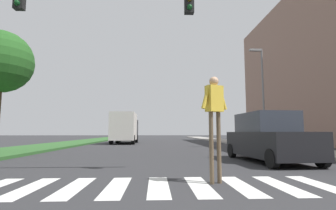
# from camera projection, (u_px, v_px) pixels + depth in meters

# --- Properties ---
(ground_plane) EXTENTS (140.00, 140.00, 0.00)m
(ground_plane) POSITION_uv_depth(u_px,v_px,m) (156.00, 143.00, 28.80)
(ground_plane) COLOR #2D2D30
(crosswalk) EXTENTS (7.65, 2.20, 0.01)m
(crosswalk) POSITION_uv_depth(u_px,v_px,m) (158.00, 186.00, 5.47)
(crosswalk) COLOR silver
(crosswalk) RESTS_ON ground_plane
(median_strip) EXTENTS (3.95, 64.00, 0.15)m
(median_strip) POSITION_uv_depth(u_px,v_px,m) (75.00, 143.00, 26.41)
(median_strip) COLOR #2D5B28
(median_strip) RESTS_ON ground_plane
(tree_mid) EXTENTS (3.38, 3.38, 6.54)m
(tree_mid) POSITION_uv_depth(u_px,v_px,m) (0.00, 62.00, 13.72)
(tree_mid) COLOR #4C3823
(tree_mid) RESTS_ON median_strip
(sidewalk_right) EXTENTS (3.00, 64.00, 0.15)m
(sidewalk_right) POSITION_uv_depth(u_px,v_px,m) (236.00, 142.00, 27.25)
(sidewalk_right) COLOR #9E9991
(sidewalk_right) RESTS_ON ground_plane
(traffic_light_gantry) EXTENTS (9.10, 0.30, 6.00)m
(traffic_light_gantry) POSITION_uv_depth(u_px,v_px,m) (17.00, 20.00, 7.26)
(traffic_light_gantry) COLOR gold
(traffic_light_gantry) RESTS_ON median_strip
(street_lamp_right) EXTENTS (1.02, 0.24, 7.50)m
(street_lamp_right) POSITION_uv_depth(u_px,v_px,m) (262.00, 87.00, 19.43)
(street_lamp_right) COLOR slate
(street_lamp_right) RESTS_ON sidewalk_right
(pedestrian_performer) EXTENTS (0.71, 0.41, 2.49)m
(pedestrian_performer) POSITION_uv_depth(u_px,v_px,m) (214.00, 111.00, 5.96)
(pedestrian_performer) COLOR brown
(pedestrian_performer) RESTS_ON ground_plane
(suv_crossing) EXTENTS (2.18, 4.69, 1.97)m
(suv_crossing) POSITION_uv_depth(u_px,v_px,m) (268.00, 138.00, 10.21)
(suv_crossing) COLOR black
(suv_crossing) RESTS_ON ground_plane
(sedan_midblock) EXTENTS (2.03, 4.19, 1.67)m
(sedan_midblock) POSITION_uv_depth(u_px,v_px,m) (126.00, 136.00, 28.39)
(sedan_midblock) COLOR gray
(sedan_midblock) RESTS_ON ground_plane
(truck_box_delivery) EXTENTS (2.40, 6.20, 3.10)m
(truck_box_delivery) POSITION_uv_depth(u_px,v_px,m) (125.00, 128.00, 26.25)
(truck_box_delivery) COLOR black
(truck_box_delivery) RESTS_ON ground_plane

